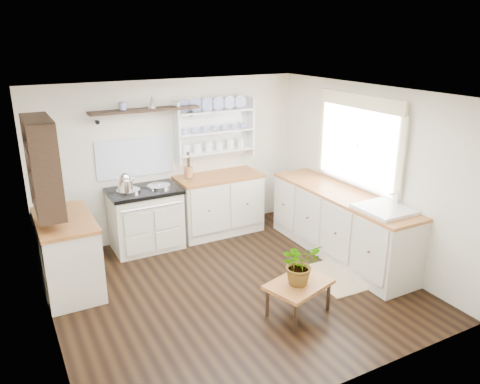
# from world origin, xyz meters

# --- Properties ---
(floor) EXTENTS (4.00, 3.80, 0.01)m
(floor) POSITION_xyz_m (0.00, 0.00, 0.00)
(floor) COLOR black
(floor) RESTS_ON ground
(wall_back) EXTENTS (4.00, 0.02, 2.30)m
(wall_back) POSITION_xyz_m (0.00, 1.90, 1.15)
(wall_back) COLOR silver
(wall_back) RESTS_ON ground
(wall_right) EXTENTS (0.02, 3.80, 2.30)m
(wall_right) POSITION_xyz_m (2.00, 0.00, 1.15)
(wall_right) COLOR silver
(wall_right) RESTS_ON ground
(wall_left) EXTENTS (0.02, 3.80, 2.30)m
(wall_left) POSITION_xyz_m (-2.00, 0.00, 1.15)
(wall_left) COLOR silver
(wall_left) RESTS_ON ground
(ceiling) EXTENTS (4.00, 3.80, 0.01)m
(ceiling) POSITION_xyz_m (0.00, 0.00, 2.30)
(ceiling) COLOR white
(ceiling) RESTS_ON wall_back
(window) EXTENTS (0.08, 1.55, 1.22)m
(window) POSITION_xyz_m (1.95, 0.15, 1.56)
(window) COLOR white
(window) RESTS_ON wall_right
(aga_cooker) EXTENTS (0.97, 0.68, 0.90)m
(aga_cooker) POSITION_xyz_m (-0.55, 1.57, 0.44)
(aga_cooker) COLOR beige
(aga_cooker) RESTS_ON floor
(back_cabinets) EXTENTS (1.27, 0.63, 0.90)m
(back_cabinets) POSITION_xyz_m (0.60, 1.60, 0.46)
(back_cabinets) COLOR beige
(back_cabinets) RESTS_ON floor
(right_cabinets) EXTENTS (0.62, 2.43, 0.90)m
(right_cabinets) POSITION_xyz_m (1.70, 0.10, 0.46)
(right_cabinets) COLOR beige
(right_cabinets) RESTS_ON floor
(belfast_sink) EXTENTS (0.55, 0.60, 0.45)m
(belfast_sink) POSITION_xyz_m (1.70, -0.65, 0.80)
(belfast_sink) COLOR white
(belfast_sink) RESTS_ON right_cabinets
(left_cabinets) EXTENTS (0.62, 1.13, 0.90)m
(left_cabinets) POSITION_xyz_m (-1.70, 0.90, 0.46)
(left_cabinets) COLOR beige
(left_cabinets) RESTS_ON floor
(plate_rack) EXTENTS (1.20, 0.22, 0.90)m
(plate_rack) POSITION_xyz_m (0.65, 1.86, 1.56)
(plate_rack) COLOR white
(plate_rack) RESTS_ON wall_back
(high_shelf) EXTENTS (1.50, 0.29, 0.16)m
(high_shelf) POSITION_xyz_m (-0.40, 1.78, 1.91)
(high_shelf) COLOR black
(high_shelf) RESTS_ON wall_back
(left_shelving) EXTENTS (0.28, 0.80, 1.05)m
(left_shelving) POSITION_xyz_m (-1.84, 0.90, 1.55)
(left_shelving) COLOR black
(left_shelving) RESTS_ON wall_left
(kettle) EXTENTS (0.20, 0.20, 0.24)m
(kettle) POSITION_xyz_m (-0.83, 1.45, 1.05)
(kettle) COLOR silver
(kettle) RESTS_ON aga_cooker
(utensil_crock) EXTENTS (0.13, 0.13, 0.16)m
(utensil_crock) POSITION_xyz_m (0.16, 1.68, 0.99)
(utensil_crock) COLOR #A4653C
(utensil_crock) RESTS_ON back_cabinets
(center_table) EXTENTS (0.79, 0.66, 0.37)m
(center_table) POSITION_xyz_m (0.38, -0.81, 0.32)
(center_table) COLOR brown
(center_table) RESTS_ON floor
(potted_plant) EXTENTS (0.43, 0.38, 0.46)m
(potted_plant) POSITION_xyz_m (0.38, -0.81, 0.60)
(potted_plant) COLOR #3F7233
(potted_plant) RESTS_ON center_table
(floor_rug) EXTENTS (0.59, 0.87, 0.02)m
(floor_rug) POSITION_xyz_m (1.23, -0.40, 0.01)
(floor_rug) COLOR #9B895A
(floor_rug) RESTS_ON floor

